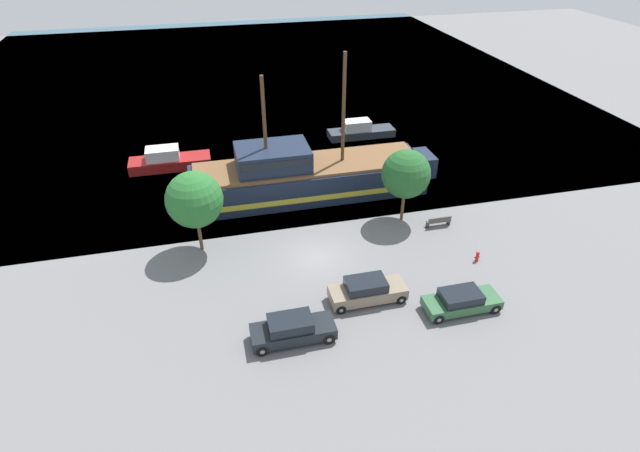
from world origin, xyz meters
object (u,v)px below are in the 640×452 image
parked_car_curb_mid (367,291)px  fire_hydrant (477,256)px  pirate_ship (306,176)px  parked_car_curb_rear (461,301)px  moored_boat_dockside (360,131)px  moored_boat_outer (169,160)px  bench_promenade_east (439,221)px  parked_car_curb_front (292,329)px

parked_car_curb_mid → fire_hydrant: (8.67, 2.07, -0.36)m
pirate_ship → parked_car_curb_rear: (6.04, -16.24, -1.02)m
pirate_ship → moored_boat_dockside: (8.15, 10.68, -1.04)m
pirate_ship → fire_hydrant: bearing=-51.8°
moored_boat_dockside → parked_car_curb_mid: moored_boat_dockside is taller
moored_boat_dockside → moored_boat_outer: moored_boat_outer is taller
fire_hydrant → bench_promenade_east: size_ratio=0.41×
moored_boat_outer → parked_car_curb_rear: bearing=-54.3°
moored_boat_dockside → fire_hydrant: moored_boat_dockside is taller
pirate_ship → parked_car_curb_mid: (0.78, -14.09, -0.93)m
parked_car_curb_rear → moored_boat_dockside: bearing=85.5°
moored_boat_outer → parked_car_curb_rear: 29.70m
parked_car_curb_front → fire_hydrant: bearing=17.1°
parked_car_curb_front → parked_car_curb_rear: parked_car_curb_front is taller
moored_boat_dockside → parked_car_curb_front: (-12.48, -26.94, 0.12)m
fire_hydrant → parked_car_curb_mid: bearing=-166.6°
moored_boat_outer → bench_promenade_east: (20.07, -15.21, -0.29)m
fire_hydrant → bench_promenade_east: 4.72m
pirate_ship → fire_hydrant: pirate_ship is taller
parked_car_curb_mid → moored_boat_dockside: bearing=73.4°
parked_car_curb_mid → bench_promenade_east: parked_car_curb_mid is taller
parked_car_curb_front → parked_car_curb_rear: (10.36, 0.02, -0.09)m
pirate_ship → parked_car_curb_front: bearing=-104.9°
parked_car_curb_mid → fire_hydrant: 8.92m
moored_boat_outer → fire_hydrant: bearing=-43.8°
moored_boat_outer → bench_promenade_east: size_ratio=3.97×
parked_car_curb_rear → fire_hydrant: size_ratio=6.05×
fire_hydrant → parked_car_curb_rear: bearing=-128.9°
parked_car_curb_rear → fire_hydrant: bearing=51.1°
pirate_ship → moored_boat_outer: 13.81m
pirate_ship → parked_car_curb_rear: 17.36m
moored_boat_dockside → moored_boat_outer: bearing=-171.8°
moored_boat_outer → parked_car_curb_front: bearing=-73.8°
parked_car_curb_front → parked_car_curb_mid: 5.55m
parked_car_curb_mid → parked_car_curb_rear: bearing=-22.3°
parked_car_curb_front → bench_promenade_east: parked_car_curb_front is taller
fire_hydrant → moored_boat_outer: bearing=136.2°
fire_hydrant → moored_boat_dockside: bearing=93.3°
moored_boat_outer → parked_car_curb_mid: moored_boat_outer is taller
fire_hydrant → bench_promenade_east: (-0.70, 4.67, 0.03)m
bench_promenade_east → moored_boat_outer: bearing=142.8°
moored_boat_outer → parked_car_curb_mid: size_ratio=1.55×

